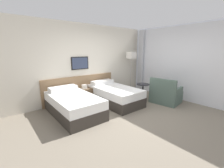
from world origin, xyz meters
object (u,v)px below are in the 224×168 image
Objects in this scene: nightstand at (85,95)px; armchair at (165,95)px; bed_near_door at (73,105)px; side_table at (143,89)px; bed_near_window at (114,95)px; floor_lamp at (131,57)px.

armchair is (2.16, -1.81, 0.02)m from nightstand.
side_table is (2.51, -0.43, 0.14)m from bed_near_door.
nightstand is at bearing 41.05° from armchair.
armchair is (1.41, -1.10, -0.02)m from bed_near_window.
nightstand is at bearing 136.67° from bed_near_window.
bed_near_window is (1.51, 0.00, 0.00)m from bed_near_door.
floor_lamp is at bearing 22.46° from bed_near_window.
nightstand is 1.04× the size of side_table.
bed_near_window is 1.09m from side_table.
side_table is (-0.39, -1.00, -1.08)m from floor_lamp.
floor_lamp is at bearing -8.26° from armchair.
floor_lamp is 2.08m from armchair.
nightstand is at bearing 43.33° from bed_near_door.
nightstand is at bearing 176.22° from floor_lamp.
nightstand is 0.63× the size of armchair.
side_table is at bearing -111.30° from floor_lamp.
nightstand reaches higher than side_table.
armchair reaches higher than bed_near_window.
floor_lamp is (2.90, 0.57, 1.22)m from bed_near_door.
armchair is at bearing -20.63° from bed_near_door.
bed_near_door is 3.12m from armchair.
nightstand is (0.76, 0.71, -0.03)m from bed_near_door.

